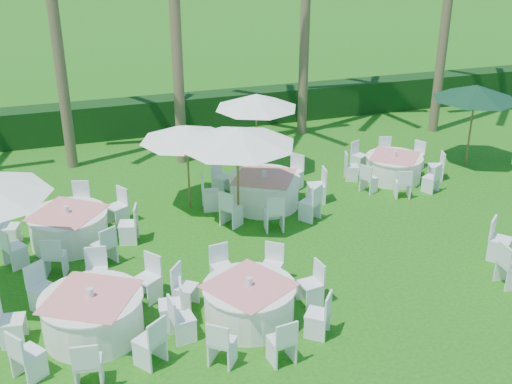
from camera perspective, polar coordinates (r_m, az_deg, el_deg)
ground at (r=12.53m, az=2.69°, el=-11.64°), size 120.00×120.00×0.00m
hedge at (r=22.80m, az=-7.82°, el=6.87°), size 34.00×1.00×1.20m
banquet_table_a at (r=12.38m, az=-14.31°, el=-10.50°), size 3.33×3.33×1.00m
banquet_table_b at (r=12.39m, az=-0.61°, el=-9.74°), size 3.13×3.13×0.95m
banquet_table_d at (r=15.65m, az=-16.30°, el=-3.02°), size 3.20×3.20×0.97m
banquet_table_e at (r=16.90m, az=0.73°, el=0.16°), size 3.31×3.31×0.99m
banquet_table_f at (r=18.96m, az=12.14°, el=2.17°), size 2.81×2.81×0.87m
umbrella_b at (r=15.24m, az=-1.66°, el=4.99°), size 2.85×2.85×2.53m
umbrella_c at (r=16.27m, az=-6.19°, el=5.24°), size 2.40×2.40×2.27m
umbrella_d at (r=18.49m, az=0.03°, el=8.09°), size 2.41×2.41×2.39m
umbrella_green at (r=20.09m, az=18.95°, el=8.40°), size 2.50×2.50×2.50m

